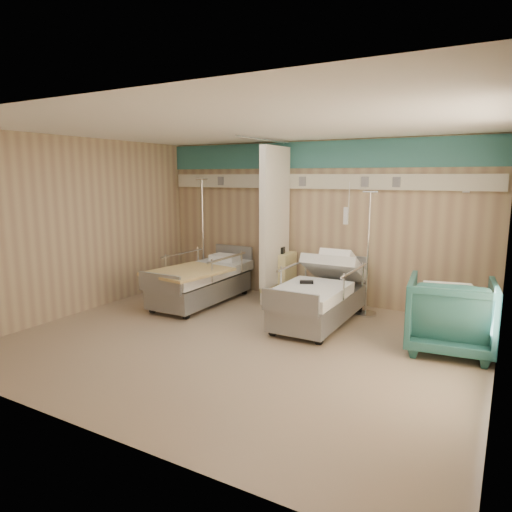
{
  "coord_description": "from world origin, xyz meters",
  "views": [
    {
      "loc": [
        3.03,
        -4.97,
        2.19
      ],
      "look_at": [
        -0.11,
        0.6,
        1.07
      ],
      "focal_mm": 32.0,
      "sensor_mm": 36.0,
      "label": 1
    }
  ],
  "objects_px": {
    "visitor_armchair": "(450,315)",
    "iv_stand_left": "(203,268)",
    "bedside_cabinet": "(278,276)",
    "bed_right": "(320,302)",
    "bed_left": "(201,285)",
    "iv_stand_right": "(366,290)"
  },
  "relations": [
    {
      "from": "iv_stand_right",
      "to": "iv_stand_left",
      "type": "height_order",
      "value": "iv_stand_left"
    },
    {
      "from": "bedside_cabinet",
      "to": "iv_stand_left",
      "type": "height_order",
      "value": "iv_stand_left"
    },
    {
      "from": "iv_stand_left",
      "to": "bedside_cabinet",
      "type": "bearing_deg",
      "value": 6.31
    },
    {
      "from": "visitor_armchair",
      "to": "iv_stand_left",
      "type": "height_order",
      "value": "iv_stand_left"
    },
    {
      "from": "bed_left",
      "to": "iv_stand_right",
      "type": "distance_m",
      "value": 2.8
    },
    {
      "from": "bed_left",
      "to": "bedside_cabinet",
      "type": "bearing_deg",
      "value": 40.6
    },
    {
      "from": "bed_left",
      "to": "visitor_armchair",
      "type": "height_order",
      "value": "visitor_armchair"
    },
    {
      "from": "bed_right",
      "to": "bed_left",
      "type": "xyz_separation_m",
      "value": [
        -2.2,
        0.0,
        0.0
      ]
    },
    {
      "from": "bed_left",
      "to": "iv_stand_right",
      "type": "bearing_deg",
      "value": 15.01
    },
    {
      "from": "bed_right",
      "to": "bedside_cabinet",
      "type": "bearing_deg",
      "value": 141.95
    },
    {
      "from": "bedside_cabinet",
      "to": "iv_stand_left",
      "type": "relative_size",
      "value": 0.39
    },
    {
      "from": "visitor_armchair",
      "to": "iv_stand_left",
      "type": "bearing_deg",
      "value": -19.24
    },
    {
      "from": "bed_right",
      "to": "iv_stand_right",
      "type": "bearing_deg",
      "value": 55.36
    },
    {
      "from": "visitor_armchair",
      "to": "iv_stand_left",
      "type": "relative_size",
      "value": 0.48
    },
    {
      "from": "bed_right",
      "to": "bedside_cabinet",
      "type": "relative_size",
      "value": 2.54
    },
    {
      "from": "bed_right",
      "to": "visitor_armchair",
      "type": "xyz_separation_m",
      "value": [
        1.85,
        -0.27,
        0.16
      ]
    },
    {
      "from": "bed_left",
      "to": "visitor_armchair",
      "type": "relative_size",
      "value": 2.07
    },
    {
      "from": "bed_right",
      "to": "visitor_armchair",
      "type": "height_order",
      "value": "visitor_armchair"
    },
    {
      "from": "iv_stand_left",
      "to": "bed_left",
      "type": "bearing_deg",
      "value": -56.7
    },
    {
      "from": "bedside_cabinet",
      "to": "iv_stand_right",
      "type": "relative_size",
      "value": 0.43
    },
    {
      "from": "visitor_armchair",
      "to": "iv_stand_left",
      "type": "xyz_separation_m",
      "value": [
        -4.53,
        1.0,
        -0.03
      ]
    },
    {
      "from": "bed_right",
      "to": "bedside_cabinet",
      "type": "height_order",
      "value": "bedside_cabinet"
    }
  ]
}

